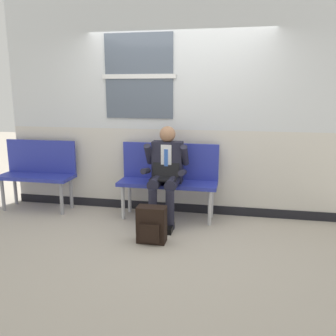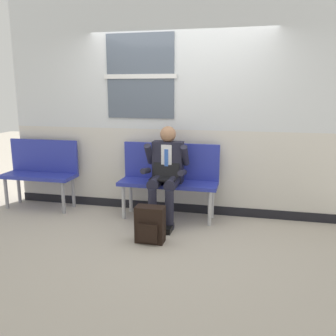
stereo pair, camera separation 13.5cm
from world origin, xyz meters
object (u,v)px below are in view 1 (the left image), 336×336
object	(u,v)px
bench_with_person	(169,175)
bench_empty	(38,169)
person_seated	(166,172)
backpack	(151,225)

from	to	relation	value
bench_with_person	bench_empty	size ratio (longest dim) A/B	1.23
person_seated	backpack	bearing A→B (deg)	-92.01
backpack	person_seated	bearing A→B (deg)	87.99
backpack	bench_empty	bearing A→B (deg)	155.02
backpack	bench_with_person	bearing A→B (deg)	88.46
person_seated	backpack	xyz separation A→B (m)	(-0.02, -0.69, -0.47)
bench_empty	person_seated	size ratio (longest dim) A/B	0.86
bench_with_person	bench_empty	bearing A→B (deg)	-179.93
bench_empty	bench_with_person	bearing A→B (deg)	0.07
person_seated	backpack	distance (m)	0.84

